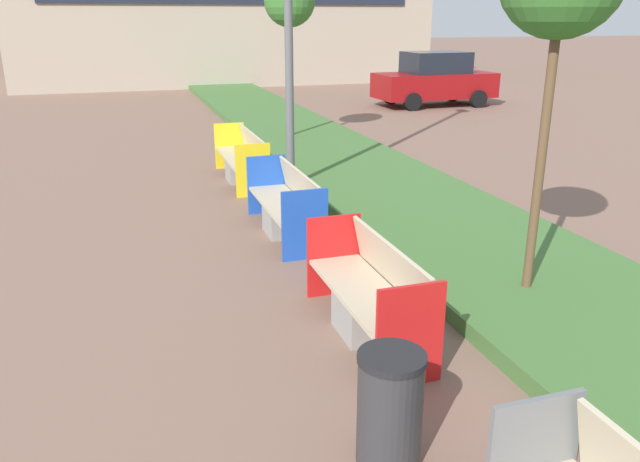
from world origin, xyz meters
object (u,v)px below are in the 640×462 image
bench_red_frame (369,299)px  bench_blue_frame (286,209)px  litter_bin (390,409)px  sapling_tree_far (289,2)px  parked_car_distant (435,80)px  bench_yellow_frame (243,162)px

bench_red_frame → bench_blue_frame: same height
litter_bin → bench_red_frame: bearing=72.1°
bench_red_frame → sapling_tree_far: 10.62m
bench_red_frame → parked_car_distant: parked_car_distant is taller
bench_red_frame → parked_car_distant: size_ratio=0.47×
sapling_tree_far → bench_blue_frame: bearing=-106.0°
bench_red_frame → bench_yellow_frame: size_ratio=0.85×
litter_bin → parked_car_distant: size_ratio=0.20×
sapling_tree_far → litter_bin: bearing=-102.1°
bench_blue_frame → bench_yellow_frame: 3.26m
litter_bin → parked_car_distant: bearing=61.4°
parked_car_distant → sapling_tree_far: bearing=-144.8°
bench_yellow_frame → sapling_tree_far: size_ratio=0.59×
litter_bin → sapling_tree_far: bearing=77.9°
bench_blue_frame → bench_yellow_frame: (0.00, 3.26, 0.00)m
bench_yellow_frame → bench_red_frame: bearing=-90.0°
bench_red_frame → parked_car_distant: (8.56, 14.96, 0.55)m
sapling_tree_far → bench_yellow_frame: bearing=-118.7°
bench_red_frame → bench_blue_frame: size_ratio=0.91×
bench_red_frame → bench_blue_frame: bearing=90.0°
bench_blue_frame → parked_car_distant: (8.56, 11.76, 0.54)m
bench_yellow_frame → sapling_tree_far: 5.02m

